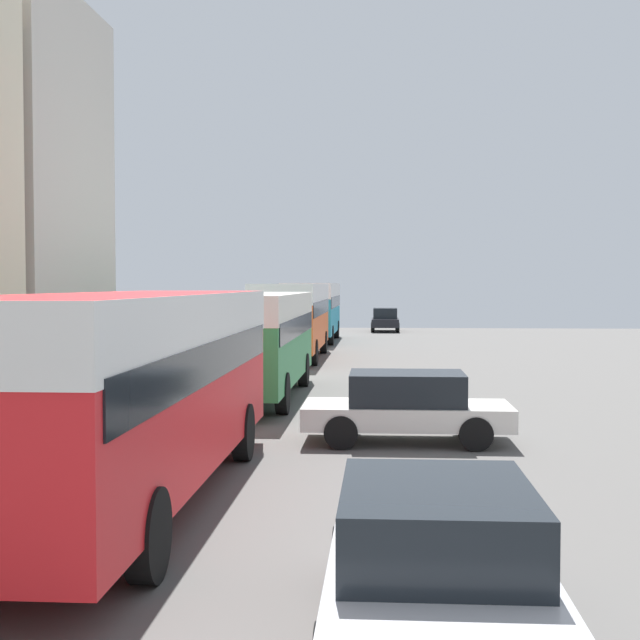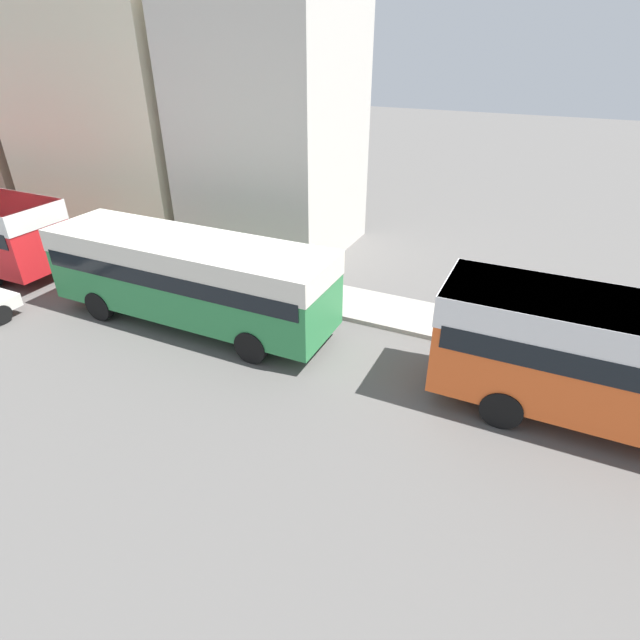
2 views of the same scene
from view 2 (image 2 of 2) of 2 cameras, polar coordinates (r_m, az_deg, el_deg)
building_midblock at (r=26.76m, az=-22.11°, el=25.16°), size 6.83×9.09×13.86m
building_far_terrace at (r=21.54m, az=-5.57°, el=21.90°), size 5.95×6.18×10.57m
bus_following at (r=16.01m, az=-14.84°, el=5.57°), size 2.57×9.41×2.84m
pedestrian_near_curb at (r=17.12m, az=0.19°, el=5.16°), size 0.44×0.44×1.75m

